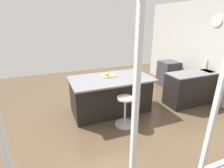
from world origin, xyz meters
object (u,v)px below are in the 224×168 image
at_px(oven_range, 168,73).
at_px(cutting_board, 109,76).
at_px(stool_by_window, 125,112).
at_px(apple_yellow, 107,74).
at_px(kitchen_island, 111,94).

distance_m(oven_range, cutting_board, 2.79).
height_order(stool_by_window, apple_yellow, apple_yellow).
xyz_separation_m(oven_range, stool_by_window, (2.56, 1.74, -0.11)).
relative_size(stool_by_window, apple_yellow, 8.30).
bearing_deg(oven_range, cutting_board, 18.91).
distance_m(kitchen_island, cutting_board, 0.48).
height_order(oven_range, kitchen_island, kitchen_island).
bearing_deg(stool_by_window, cutting_board, -87.11).
distance_m(oven_range, kitchen_island, 2.80).
distance_m(kitchen_island, stool_by_window, 0.76).
height_order(oven_range, stool_by_window, oven_range).
relative_size(kitchen_island, stool_by_window, 2.90).
bearing_deg(apple_yellow, stool_by_window, 96.63).
bearing_deg(oven_range, stool_by_window, 34.26).
bearing_deg(stool_by_window, kitchen_island, -85.73).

